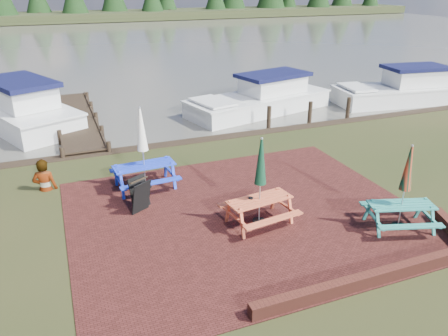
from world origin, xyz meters
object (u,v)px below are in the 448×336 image
at_px(picnic_table_teal, 402,201).
at_px(boat_far, 402,91).
at_px(person, 41,160).
at_px(picnic_table_red, 260,195).
at_px(jetty, 77,119).
at_px(picnic_table_blue, 144,161).
at_px(boat_near, 262,100).
at_px(boat_jetty, 17,109).
at_px(chalkboard, 140,195).

height_order(picnic_table_teal, boat_far, picnic_table_teal).
xyz_separation_m(boat_far, person, (-17.42, -4.60, 0.53)).
bearing_deg(boat_far, picnic_table_red, 132.69).
xyz_separation_m(picnic_table_red, person, (-5.06, 4.06, 0.15)).
relative_size(jetty, person, 4.73).
relative_size(picnic_table_blue, jetty, 0.27).
xyz_separation_m(picnic_table_teal, boat_near, (1.73, 11.38, -0.38)).
height_order(boat_jetty, boat_far, boat_jetty).
bearing_deg(picnic_table_blue, picnic_table_red, -57.87).
bearing_deg(boat_far, jetty, 90.05).
height_order(picnic_table_teal, picnic_table_blue, picnic_table_blue).
xyz_separation_m(picnic_table_blue, chalkboard, (-0.40, -1.34, -0.40)).
relative_size(jetty, boat_far, 1.31).
bearing_deg(jetty, boat_near, -6.13).
distance_m(picnic_table_red, boat_jetty, 13.50).
relative_size(picnic_table_blue, boat_jetty, 0.30).
bearing_deg(boat_near, boat_jetty, 64.90).
bearing_deg(boat_far, person, 112.46).
distance_m(picnic_table_red, person, 6.49).
height_order(jetty, boat_near, boat_near).
xyz_separation_m(picnic_table_blue, jetty, (-1.40, 7.69, -0.75)).
relative_size(boat_jetty, boat_far, 1.20).
relative_size(picnic_table_blue, boat_near, 0.32).
xyz_separation_m(picnic_table_red, boat_jetty, (-6.06, 12.06, -0.32)).
bearing_deg(boat_near, picnic_table_teal, 157.49).
height_order(jetty, person, person).
distance_m(picnic_table_teal, picnic_table_red, 3.49).
relative_size(chalkboard, boat_near, 0.12).
bearing_deg(boat_jetty, picnic_table_teal, -79.75).
bearing_deg(boat_jetty, picnic_table_blue, -90.95).
distance_m(picnic_table_blue, jetty, 7.85).
xyz_separation_m(boat_near, boat_far, (7.47, -1.22, 0.04)).
bearing_deg(picnic_table_blue, boat_near, 39.64).
xyz_separation_m(chalkboard, boat_near, (7.55, 8.11, -0.08)).
distance_m(picnic_table_teal, person, 9.92).
xyz_separation_m(boat_jetty, boat_far, (18.42, -3.39, -0.06)).
bearing_deg(jetty, picnic_table_teal, -60.98).
xyz_separation_m(picnic_table_blue, boat_far, (14.62, 5.55, -0.44)).
xyz_separation_m(jetty, boat_near, (8.55, -0.92, 0.28)).
xyz_separation_m(picnic_table_teal, chalkboard, (-5.83, 3.27, -0.30)).
bearing_deg(jetty, boat_jetty, 152.41).
relative_size(picnic_table_teal, boat_far, 0.32).
height_order(picnic_table_red, boat_near, picnic_table_red).
bearing_deg(boat_far, picnic_table_teal, 145.49).
relative_size(picnic_table_red, boat_jetty, 0.28).
distance_m(chalkboard, boat_jetty, 10.83).
xyz_separation_m(picnic_table_red, boat_near, (4.89, 9.89, -0.42)).
distance_m(chalkboard, person, 3.34).
bearing_deg(person, jetty, -87.35).
height_order(boat_jetty, boat_near, boat_jetty).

